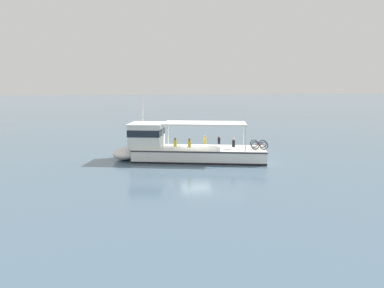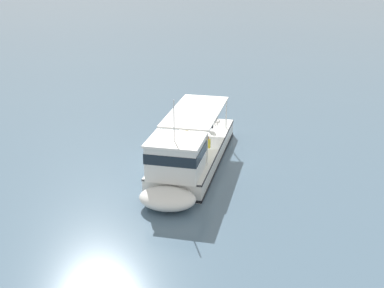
{
  "view_description": "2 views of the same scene",
  "coord_description": "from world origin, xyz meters",
  "views": [
    {
      "loc": [
        5.11,
        27.97,
        6.23
      ],
      "look_at": [
        0.44,
        0.36,
        1.4
      ],
      "focal_mm": 32.04,
      "sensor_mm": 36.0,
      "label": 1
    },
    {
      "loc": [
        29.25,
        -0.34,
        12.59
      ],
      "look_at": [
        0.44,
        0.36,
        1.4
      ],
      "focal_mm": 48.15,
      "sensor_mm": 36.0,
      "label": 2
    }
  ],
  "objects": [
    {
      "name": "ferry_main",
      "position": [
        1.42,
        0.1,
        1.02
      ],
      "size": [
        13.07,
        6.14,
        5.32
      ],
      "color": "white",
      "rests_on": "ground"
    },
    {
      "name": "ground_plane",
      "position": [
        0.0,
        0.0,
        0.0
      ],
      "size": [
        400.0,
        400.0,
        0.0
      ],
      "primitive_type": "plane",
      "color": "slate"
    }
  ]
}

